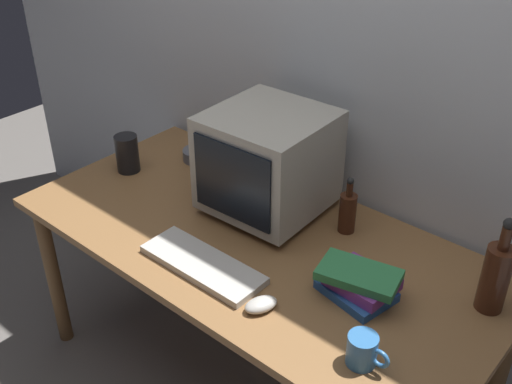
# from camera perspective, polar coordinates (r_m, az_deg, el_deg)

# --- Properties ---
(ground_plane) EXTENTS (6.00, 6.00, 0.00)m
(ground_plane) POSITION_cam_1_polar(r_m,az_deg,el_deg) (2.55, 0.00, -17.15)
(ground_plane) COLOR slate
(back_wall) EXTENTS (4.00, 0.08, 2.50)m
(back_wall) POSITION_cam_1_polar(r_m,az_deg,el_deg) (2.15, 8.33, 13.31)
(back_wall) COLOR silver
(back_wall) RESTS_ON ground
(desk) EXTENTS (1.67, 0.81, 0.71)m
(desk) POSITION_cam_1_polar(r_m,az_deg,el_deg) (2.11, 0.00, -5.90)
(desk) COLOR olive
(desk) RESTS_ON ground
(crt_monitor) EXTENTS (0.40, 0.40, 0.37)m
(crt_monitor) POSITION_cam_1_polar(r_m,az_deg,el_deg) (2.11, 1.12, 2.78)
(crt_monitor) COLOR #B2AD9E
(crt_monitor) RESTS_ON desk
(keyboard) EXTENTS (0.42, 0.15, 0.02)m
(keyboard) POSITION_cam_1_polar(r_m,az_deg,el_deg) (1.94, -4.95, -6.69)
(keyboard) COLOR beige
(keyboard) RESTS_ON desk
(computer_mouse) EXTENTS (0.09, 0.11, 0.04)m
(computer_mouse) POSITION_cam_1_polar(r_m,az_deg,el_deg) (1.79, 0.46, -10.38)
(computer_mouse) COLOR beige
(computer_mouse) RESTS_ON desk
(bottle_tall) EXTENTS (0.08, 0.08, 0.31)m
(bottle_tall) POSITION_cam_1_polar(r_m,az_deg,el_deg) (1.85, 21.30, -7.23)
(bottle_tall) COLOR #472314
(bottle_tall) RESTS_ON desk
(bottle_short) EXTENTS (0.06, 0.06, 0.21)m
(bottle_short) POSITION_cam_1_polar(r_m,az_deg,el_deg) (2.08, 8.47, -1.77)
(bottle_short) COLOR #472314
(bottle_short) RESTS_ON desk
(book_stack) EXTENTS (0.26, 0.19, 0.09)m
(book_stack) POSITION_cam_1_polar(r_m,az_deg,el_deg) (1.84, 9.53, -8.24)
(book_stack) COLOR #28569E
(book_stack) RESTS_ON desk
(mug) EXTENTS (0.12, 0.08, 0.09)m
(mug) POSITION_cam_1_polar(r_m,az_deg,el_deg) (1.65, 9.87, -14.23)
(mug) COLOR #3370B2
(mug) RESTS_ON desk
(cd_spindle) EXTENTS (0.12, 0.12, 0.04)m
(cd_spindle) POSITION_cam_1_polar(r_m,az_deg,el_deg) (2.52, -5.43, 3.46)
(cd_spindle) COLOR #595B66
(cd_spindle) RESTS_ON desk
(metal_canister) EXTENTS (0.09, 0.09, 0.15)m
(metal_canister) POSITION_cam_1_polar(r_m,az_deg,el_deg) (2.46, -11.83, 3.51)
(metal_canister) COLOR black
(metal_canister) RESTS_ON desk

